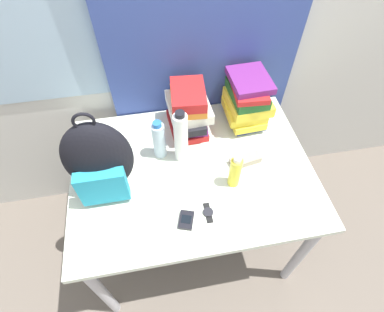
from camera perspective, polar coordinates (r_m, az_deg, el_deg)
ground_plane at (r=1.99m, az=2.44°, el=-25.76°), size 12.00×12.00×0.00m
wall_back at (r=1.51m, az=-4.00°, el=24.66°), size 6.00×0.06×2.50m
curtain_blue at (r=1.48m, az=2.54°, el=24.19°), size 0.98×0.04×2.50m
desk at (r=1.52m, az=0.00°, el=-4.46°), size 1.15×0.85×0.77m
backpack at (r=1.29m, az=-17.32°, el=-0.90°), size 0.29×0.19×0.45m
book_stack_left at (r=1.53m, az=-0.75°, el=8.76°), size 0.21×0.27×0.26m
book_stack_center at (r=1.58m, az=10.33°, el=10.36°), size 0.22×0.29×0.28m
water_bottle at (r=1.43m, az=-6.29°, el=3.07°), size 0.06×0.06×0.22m
sports_bottle at (r=1.38m, az=-2.12°, el=3.55°), size 0.07×0.07×0.30m
sunscreen_bottle at (r=1.34m, az=8.22°, el=-2.98°), size 0.05×0.05×0.19m
cell_phone at (r=1.30m, az=-1.11°, el=-12.11°), size 0.08×0.10×0.02m
sunglasses_case at (r=1.47m, az=10.14°, el=-0.79°), size 0.16×0.08×0.04m
wristwatch at (r=1.32m, az=3.09°, el=-10.69°), size 0.04×0.10×0.01m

